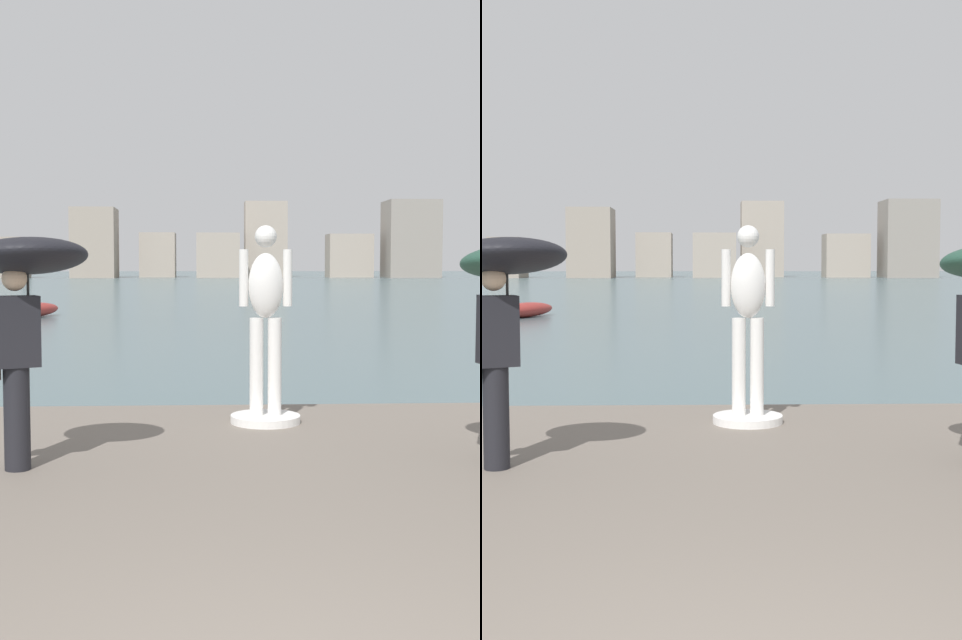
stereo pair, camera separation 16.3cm
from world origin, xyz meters
The scene contains 6 objects.
ground_plane centered at (0.00, 40.00, 0.00)m, with size 400.00×400.00×0.00m, color #4C666B.
pier centered at (0.00, 2.25, 0.20)m, with size 6.50×10.50×0.40m, color #70665B.
statue_white_figure centered at (0.29, 6.35, 1.35)m, with size 0.77×0.77×2.17m.
onlooker_left centered at (-1.91, 4.46, 1.98)m, with size 1.35×1.37×2.02m.
boat_leftward centered at (-7.21, 30.47, 0.30)m, with size 2.22×3.69×0.59m.
distant_skyline centered at (5.55, 127.09, 4.88)m, with size 68.80×13.46×12.24m.
Camera 2 is at (-0.25, -2.52, 2.15)m, focal length 45.77 mm.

